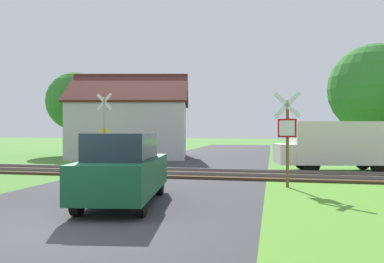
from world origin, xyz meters
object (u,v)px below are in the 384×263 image
house (131,128)px  parked_car (124,169)px  mail_truck (335,144)px  stop_sign_near (287,133)px  tree_left (76,101)px  tree_far (374,89)px  crossing_sign_far (104,127)px

house → parked_car: house is taller
mail_truck → house: bearing=52.6°
stop_sign_near → house: 15.14m
tree_left → parked_car: tree_left is taller
tree_far → house: bearing=-162.4°
stop_sign_near → tree_far: (6.70, 16.74, 3.08)m
crossing_sign_far → tree_left: (-6.41, 8.61, 2.06)m
parked_car → crossing_sign_far: bearing=109.3°
tree_far → mail_truck: tree_far is taller
crossing_sign_far → parked_car: crossing_sign_far is taller
crossing_sign_far → tree_far: (15.55, 11.57, 2.83)m
house → tree_far: 17.60m
crossing_sign_far → tree_far: tree_far is taller
house → mail_truck: bearing=-38.5°
house → crossing_sign_far: bearing=-93.0°
stop_sign_near → house: (-9.86, 11.49, 0.24)m
stop_sign_near → parked_car: bearing=55.4°
mail_truck → parked_car: size_ratio=1.23×
mail_truck → parked_car: (-6.38, -9.16, -0.34)m
crossing_sign_far → mail_truck: crossing_sign_far is taller
crossing_sign_far → tree_left: tree_left is taller
house → tree_left: 6.22m
tree_far → parked_car: tree_far is taller
crossing_sign_far → parked_car: bearing=-55.4°
stop_sign_near → crossing_sign_far: (-8.86, 5.17, 0.26)m
stop_sign_near → house: bearing=-36.1°
house → mail_truck: (12.15, -6.04, -0.77)m
house → tree_left: tree_left is taller
tree_left → mail_truck: (17.55, -8.33, -2.85)m
tree_far → tree_left: 22.17m
stop_sign_near → parked_car: (-4.10, -3.71, -0.88)m
tree_left → tree_far: bearing=7.7°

